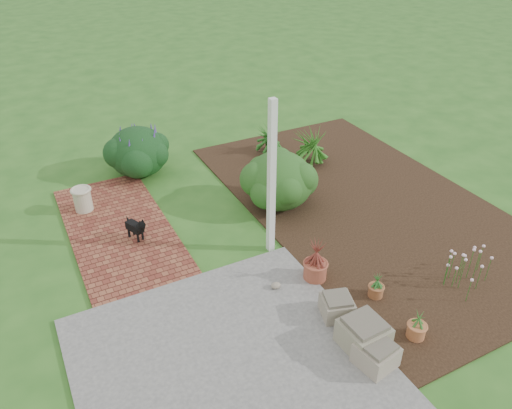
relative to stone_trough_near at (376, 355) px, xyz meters
name	(u,v)px	position (x,y,z in m)	size (l,w,h in m)	color
ground	(256,258)	(-0.29, 2.50, -0.18)	(80.00, 80.00, 0.00)	#295D1D
concrete_patio	(231,367)	(-1.54, 0.75, -0.16)	(3.50, 3.50, 0.04)	#5C5C5A
brick_path	(119,229)	(-1.99, 4.25, -0.16)	(1.60, 3.50, 0.04)	maroon
garden_bed	(365,203)	(2.21, 3.00, -0.17)	(4.00, 7.00, 0.03)	black
veranda_post	(272,181)	(0.01, 2.60, 1.07)	(0.10, 0.10, 2.50)	white
stone_trough_near	(376,355)	(0.00, 0.00, 0.00)	(0.42, 0.42, 0.28)	gray
stone_trough_mid	(363,335)	(0.04, 0.30, 0.03)	(0.51, 0.51, 0.34)	gray
stone_trough_far	(337,307)	(0.07, 0.88, -0.01)	(0.39, 0.39, 0.26)	gray
black_dog	(136,227)	(-1.80, 3.78, 0.10)	(0.27, 0.44, 0.40)	black
cream_ceramic_urn	(83,200)	(-2.39, 5.09, 0.06)	(0.31, 0.31, 0.41)	beige
evergreen_shrub	(279,179)	(0.77, 3.68, 0.36)	(1.21, 1.21, 1.03)	#1F3E14
agapanthus_clump_back	(310,143)	(2.13, 4.80, 0.30)	(1.00, 1.00, 0.90)	#143E0E
agapanthus_clump_front	(268,136)	(1.63, 5.65, 0.22)	(0.85, 0.85, 0.75)	#0E4314
pink_flower_patch	(471,267)	(2.15, 0.56, 0.12)	(0.85, 0.85, 0.54)	#113D0F
terracotta_pot_bronze	(315,270)	(0.23, 1.66, -0.01)	(0.34, 0.34, 0.27)	#974933
terracotta_pot_small_left	(376,291)	(0.77, 0.95, -0.07)	(0.21, 0.21, 0.17)	#935732
terracotta_pot_small_right	(416,331)	(0.74, 0.11, -0.05)	(0.23, 0.23, 0.20)	#B4683D
purple_flowering_bush	(138,151)	(-1.10, 6.05, 0.32)	(1.17, 1.17, 1.00)	black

